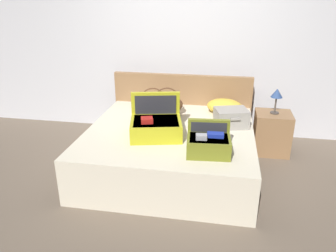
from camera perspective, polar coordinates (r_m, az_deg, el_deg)
name	(u,v)px	position (r m, az deg, el deg)	size (l,w,h in m)	color
ground_plane	(164,187)	(3.59, -0.74, -10.42)	(12.00, 12.00, 0.00)	#6B5B4C
back_wall	(186,41)	(4.70, 3.04, 14.38)	(8.00, 0.10, 2.60)	silver
bed	(170,150)	(3.81, 0.36, -4.08)	(1.84, 1.83, 0.50)	beige
headboard	(182,107)	(4.61, 2.37, 3.37)	(1.88, 0.08, 0.90)	olive
hard_case_large	(156,125)	(3.52, -2.11, 0.16)	(0.62, 0.57, 0.42)	gold
hard_case_medium	(209,143)	(3.16, 7.00, -2.91)	(0.43, 0.37, 0.29)	olive
hard_case_small	(231,118)	(3.84, 10.84, 1.42)	(0.42, 0.37, 0.20)	gray
duffel_bag	(160,105)	(4.11, -1.43, 3.72)	(0.63, 0.43, 0.35)	brown
pillow_near_headboard	(225,106)	(4.24, 9.74, 3.36)	(0.45, 0.31, 0.19)	gold
nightstand	(272,133)	(4.41, 17.46, -1.13)	(0.44, 0.40, 0.53)	olive
table_lamp	(277,95)	(4.25, 18.23, 5.14)	(0.14, 0.14, 0.32)	#3F3833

